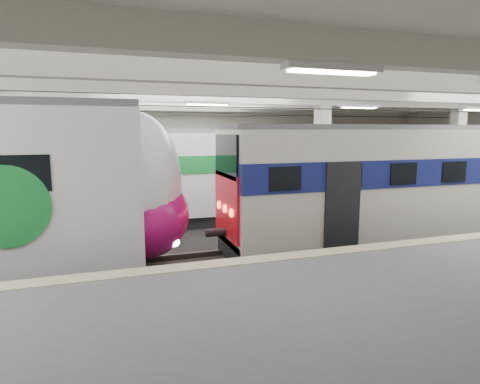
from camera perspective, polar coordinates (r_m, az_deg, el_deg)
name	(u,v)px	position (r m, az deg, el deg)	size (l,w,h in m)	color
station_hall	(242,161)	(10.32, 0.35, 4.43)	(36.00, 24.00, 5.75)	black
older_rer	(397,183)	(15.09, 21.48, 1.22)	(12.64, 2.79, 4.21)	beige
far_train	(87,179)	(17.11, -20.88, 1.78)	(12.70, 2.70, 4.10)	white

